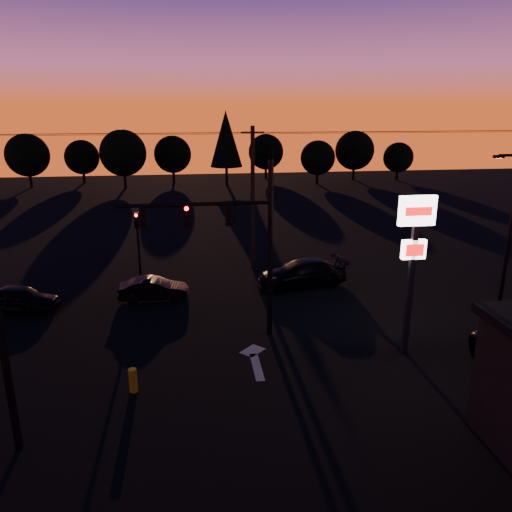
{
  "coord_description": "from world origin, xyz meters",
  "views": [
    {
      "loc": [
        -1.95,
        -16.92,
        10.27
      ],
      "look_at": [
        1.0,
        5.0,
        3.5
      ],
      "focal_mm": 35.0,
      "sensor_mm": 36.0,
      "label": 1
    }
  ],
  "objects": [
    {
      "name": "tree_4",
      "position": [
        3.0,
        49.0,
        5.93
      ],
      "size": [
        4.18,
        4.18,
        9.5
      ],
      "color": "black",
      "rests_on": "ground"
    },
    {
      "name": "tree_5",
      "position": [
        9.0,
        54.0,
        3.75
      ],
      "size": [
        4.95,
        4.95,
        6.22
      ],
      "color": "black",
      "rests_on": "ground"
    },
    {
      "name": "streetlight",
      "position": [
        13.91,
        5.5,
        4.42
      ],
      "size": [
        1.55,
        0.35,
        8.0
      ],
      "color": "black",
      "rests_on": "ground"
    },
    {
      "name": "tree_7",
      "position": [
        21.0,
        51.0,
        4.06
      ],
      "size": [
        5.36,
        5.36,
        6.74
      ],
      "color": "black",
      "rests_on": "ground"
    },
    {
      "name": "traffic_signal_mast",
      "position": [
        -0.1,
        3.99,
        4.94
      ],
      "size": [
        6.79,
        0.52,
        8.58
      ],
      "color": "black",
      "rests_on": "ground"
    },
    {
      "name": "pylon_sign",
      "position": [
        7.0,
        1.5,
        4.91
      ],
      "size": [
        1.5,
        0.28,
        6.8
      ],
      "color": "black",
      "rests_on": "ground"
    },
    {
      "name": "ground",
      "position": [
        0.0,
        0.0,
        0.0
      ],
      "size": [
        120.0,
        120.0,
        0.0
      ],
      "primitive_type": "plane",
      "color": "black",
      "rests_on": "ground"
    },
    {
      "name": "utility_pole_1",
      "position": [
        2.0,
        14.0,
        4.59
      ],
      "size": [
        1.4,
        0.26,
        9.0
      ],
      "color": "black",
      "rests_on": "ground"
    },
    {
      "name": "tree_0",
      "position": [
        -22.0,
        50.0,
        4.06
      ],
      "size": [
        5.36,
        5.36,
        6.74
      ],
      "color": "black",
      "rests_on": "ground"
    },
    {
      "name": "tree_1",
      "position": [
        -16.0,
        53.0,
        3.43
      ],
      "size": [
        4.54,
        4.54,
        5.71
      ],
      "color": "black",
      "rests_on": "ground"
    },
    {
      "name": "tree_3",
      "position": [
        -4.0,
        52.0,
        3.75
      ],
      "size": [
        4.95,
        4.95,
        6.22
      ],
      "color": "black",
      "rests_on": "ground"
    },
    {
      "name": "car_left",
      "position": [
        -10.84,
        8.39,
        0.66
      ],
      "size": [
        4.15,
        2.48,
        1.32
      ],
      "primitive_type": "imported",
      "rotation": [
        0.0,
        0.0,
        1.32
      ],
      "color": "black",
      "rests_on": "ground"
    },
    {
      "name": "tree_6",
      "position": [
        15.0,
        48.0,
        3.43
      ],
      "size": [
        4.54,
        4.54,
        5.71
      ],
      "color": "black",
      "rests_on": "ground"
    },
    {
      "name": "lane_arrow",
      "position": [
        0.5,
        1.67,
        0.01
      ],
      "size": [
        1.2,
        3.1,
        0.01
      ],
      "color": "beige",
      "rests_on": "ground"
    },
    {
      "name": "power_wires",
      "position": [
        2.0,
        14.0,
        8.57
      ],
      "size": [
        36.0,
        1.22,
        0.07
      ],
      "color": "black",
      "rests_on": "ground"
    },
    {
      "name": "tree_2",
      "position": [
        -10.0,
        48.0,
        4.37
      ],
      "size": [
        5.77,
        5.78,
        7.26
      ],
      "color": "black",
      "rests_on": "ground"
    },
    {
      "name": "tree_8",
      "position": [
        27.0,
        50.0,
        3.12
      ],
      "size": [
        4.12,
        4.12,
        5.19
      ],
      "color": "black",
      "rests_on": "ground"
    },
    {
      "name": "car_right",
      "position": [
        4.38,
        10.07,
        0.77
      ],
      "size": [
        5.56,
        2.98,
        1.53
      ],
      "primitive_type": "imported",
      "rotation": [
        0.0,
        0.0,
        -1.41
      ],
      "color": "black",
      "rests_on": "ground"
    },
    {
      "name": "car_mid",
      "position": [
        -4.08,
        8.99,
        0.61
      ],
      "size": [
        3.75,
        1.41,
        1.22
      ],
      "primitive_type": "imported",
      "rotation": [
        0.0,
        0.0,
        1.54
      ],
      "color": "black",
      "rests_on": "ground"
    },
    {
      "name": "secondary_signal",
      "position": [
        -5.0,
        11.49,
        2.86
      ],
      "size": [
        0.3,
        0.31,
        4.35
      ],
      "color": "black",
      "rests_on": "ground"
    },
    {
      "name": "bollard",
      "position": [
        -4.29,
        -0.16,
        0.46
      ],
      "size": [
        0.31,
        0.31,
        0.93
      ],
      "primitive_type": "cylinder",
      "color": "#B3850C",
      "rests_on": "ground"
    }
  ]
}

